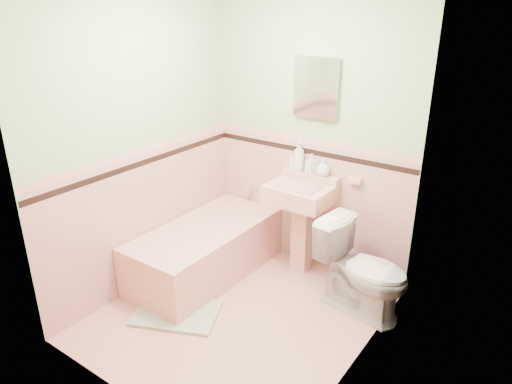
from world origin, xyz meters
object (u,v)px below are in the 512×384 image
Objects in this scene: medicine_cabinet at (316,88)px; toilet at (363,270)px; soap_bottle_left at (299,156)px; soap_bottle_right at (323,167)px; shoe at (172,304)px; sink at (299,230)px; bucket at (351,272)px; bathtub at (206,252)px; soap_bottle_mid at (311,164)px.

toilet is (0.73, -0.44, -1.32)m from medicine_cabinet.
soap_bottle_left is 1.67× the size of soap_bottle_right.
toilet reaches higher than shoe.
soap_bottle_left reaches higher than shoe.
medicine_cabinet is at bearing 90.00° from sink.
bucket is (-0.24, 0.32, -0.27)m from toilet.
sink is 1.73× the size of medicine_cabinet.
bathtub is 1.27m from soap_bottle_mid.
bathtub is at bearing -127.79° from soap_bottle_left.
soap_bottle_left is at bearing 180.00° from soap_bottle_right.
bathtub is 8.32× the size of soap_bottle_mid.
soap_bottle_right is 0.97m from toilet.
medicine_cabinet is 0.66× the size of toilet.
bathtub is 0.64m from shoe.
soap_bottle_right is (0.80, 0.71, 0.79)m from bathtub.
medicine_cabinet is at bearing 77.99° from shoe.
bucket is at bearing -7.57° from soap_bottle_left.
medicine_cabinet reaches higher than bathtub.
soap_bottle_mid is 0.12m from soap_bottle_right.
soap_bottle_left is at bearing -166.96° from medicine_cabinet.
bucket is at bearing -12.42° from soap_bottle_right.
soap_bottle_mid is at bearing 170.53° from bucket.
soap_bottle_mid is 1.72m from shoe.
toilet is at bearing -28.97° from soap_bottle_mid.
soap_bottle_left is 1.18m from toilet.
soap_bottle_left is 0.14m from soap_bottle_mid.
soap_bottle_right reaches higher than toilet.
shoe is (0.14, -0.60, -0.17)m from bathtub.
bucket is (0.50, -0.11, -1.59)m from medicine_cabinet.
sink is at bearing 37.93° from bathtub.
soap_bottle_mid is 1.12× the size of soap_bottle_right.
toilet is (1.41, 0.30, 0.16)m from bathtub.
soap_bottle_mid is at bearing 0.00° from soap_bottle_left.
medicine_cabinet is 1.57m from toilet.
soap_bottle_left is at bearing 82.55° from shoe.
soap_bottle_mid reaches higher than soap_bottle_right.
shoe is (-1.04, -1.23, -0.05)m from bucket.
bathtub is 1.23m from soap_bottle_left.
sink is 3.96× the size of bucket.
soap_bottle_left is at bearing 52.21° from bathtub.
soap_bottle_left is at bearing 180.00° from soap_bottle_mid.
soap_bottle_left reaches higher than soap_bottle_mid.
soap_bottle_right is at bearing 167.58° from bucket.
bucket is (0.50, -0.08, -0.92)m from soap_bottle_mid.
soap_bottle_right is (0.12, 0.18, 0.58)m from sink.
bathtub is 5.55× the size of soap_bottle_left.
shoe is at bearing -115.43° from sink.
soap_bottle_mid is (0.13, 0.00, -0.05)m from soap_bottle_left.
bucket is at bearing 10.97° from sink.
soap_bottle_mid is at bearing 180.00° from soap_bottle_right.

